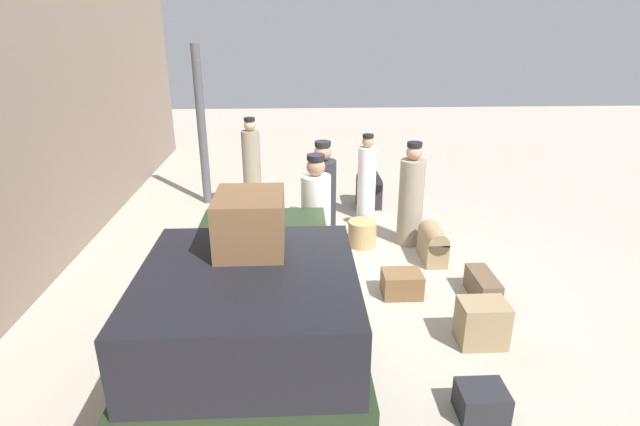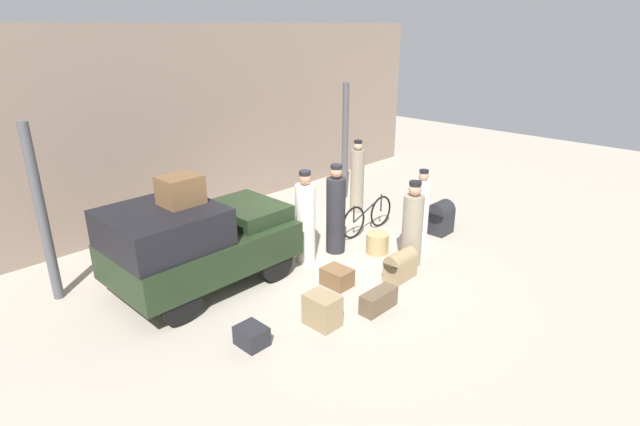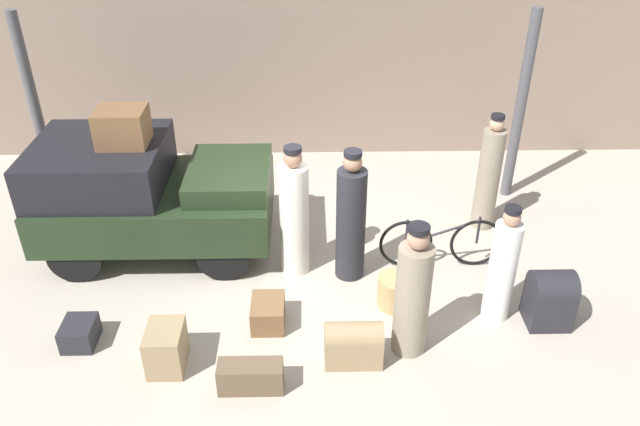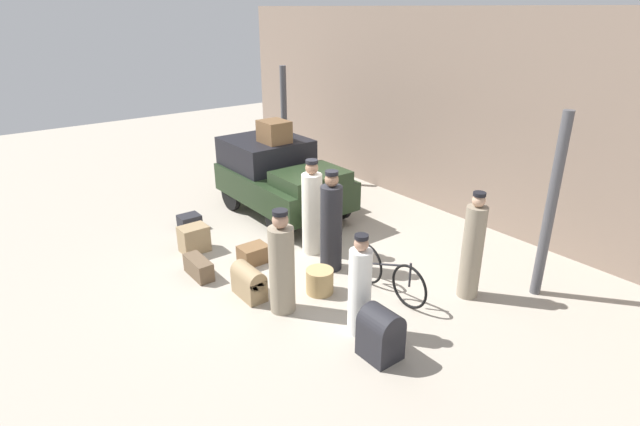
{
  "view_description": "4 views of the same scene",
  "coord_description": "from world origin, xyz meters",
  "px_view_note": "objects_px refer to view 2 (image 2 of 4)",
  "views": [
    {
      "loc": [
        -6.3,
        0.51,
        3.47
      ],
      "look_at": [
        0.2,
        0.2,
        0.95
      ],
      "focal_mm": 28.0,
      "sensor_mm": 36.0,
      "label": 1
    },
    {
      "loc": [
        -6.48,
        -6.24,
        4.48
      ],
      "look_at": [
        0.2,
        0.2,
        0.95
      ],
      "focal_mm": 28.0,
      "sensor_mm": 36.0,
      "label": 2
    },
    {
      "loc": [
        0.06,
        -6.79,
        5.21
      ],
      "look_at": [
        0.2,
        0.2,
        0.95
      ],
      "focal_mm": 35.0,
      "sensor_mm": 36.0,
      "label": 3
    },
    {
      "loc": [
        6.94,
        -4.99,
        4.47
      ],
      "look_at": [
        0.2,
        0.2,
        0.95
      ],
      "focal_mm": 28.0,
      "sensor_mm": 36.0,
      "label": 4
    }
  ],
  "objects_px": {
    "suitcase_tan_flat": "(252,336)",
    "trunk_barrel_dark": "(400,265)",
    "wicker_basket": "(377,243)",
    "suitcase_small_leather": "(440,217)",
    "truck": "(195,241)",
    "bicycle": "(368,216)",
    "porter_lifting_near_truck": "(357,179)",
    "trunk_on_truck_roof": "(180,190)",
    "conductor_in_dark_uniform": "(336,213)",
    "trunk_large_brown": "(322,310)",
    "suitcase_black_upright": "(379,300)",
    "porter_carrying_trunk": "(421,208)",
    "porter_with_bicycle": "(412,227)",
    "trunk_wicker_pale": "(337,277)",
    "porter_standing_middle": "(305,221)"
  },
  "relations": [
    {
      "from": "porter_with_bicycle",
      "to": "trunk_wicker_pale",
      "type": "height_order",
      "value": "porter_with_bicycle"
    },
    {
      "from": "suitcase_small_leather",
      "to": "porter_standing_middle",
      "type": "bearing_deg",
      "value": 159.43
    },
    {
      "from": "suitcase_black_upright",
      "to": "porter_lifting_near_truck",
      "type": "bearing_deg",
      "value": 44.53
    },
    {
      "from": "wicker_basket",
      "to": "porter_standing_middle",
      "type": "xyz_separation_m",
      "value": [
        -1.29,
        0.81,
        0.65
      ]
    },
    {
      "from": "porter_standing_middle",
      "to": "trunk_barrel_dark",
      "type": "xyz_separation_m",
      "value": [
        0.69,
        -1.82,
        -0.58
      ]
    },
    {
      "from": "suitcase_tan_flat",
      "to": "trunk_on_truck_roof",
      "type": "distance_m",
      "value": 2.73
    },
    {
      "from": "porter_lifting_near_truck",
      "to": "suitcase_black_upright",
      "type": "distance_m",
      "value": 4.72
    },
    {
      "from": "porter_with_bicycle",
      "to": "wicker_basket",
      "type": "bearing_deg",
      "value": 94.27
    },
    {
      "from": "conductor_in_dark_uniform",
      "to": "suitcase_small_leather",
      "type": "bearing_deg",
      "value": -23.7
    },
    {
      "from": "conductor_in_dark_uniform",
      "to": "trunk_wicker_pale",
      "type": "xyz_separation_m",
      "value": [
        -1.07,
        -1.01,
        -0.7
      ]
    },
    {
      "from": "bicycle",
      "to": "suitcase_tan_flat",
      "type": "xyz_separation_m",
      "value": [
        -4.56,
        -1.48,
        -0.23
      ]
    },
    {
      "from": "conductor_in_dark_uniform",
      "to": "trunk_large_brown",
      "type": "distance_m",
      "value": 2.83
    },
    {
      "from": "porter_carrying_trunk",
      "to": "trunk_large_brown",
      "type": "bearing_deg",
      "value": -168.63
    },
    {
      "from": "suitcase_tan_flat",
      "to": "trunk_barrel_dark",
      "type": "bearing_deg",
      "value": -6.67
    },
    {
      "from": "porter_carrying_trunk",
      "to": "trunk_wicker_pale",
      "type": "bearing_deg",
      "value": -177.82
    },
    {
      "from": "porter_standing_middle",
      "to": "trunk_wicker_pale",
      "type": "relative_size",
      "value": 3.59
    },
    {
      "from": "truck",
      "to": "conductor_in_dark_uniform",
      "type": "xyz_separation_m",
      "value": [
        2.84,
        -0.77,
        -0.04
      ]
    },
    {
      "from": "wicker_basket",
      "to": "conductor_in_dark_uniform",
      "type": "height_order",
      "value": "conductor_in_dark_uniform"
    },
    {
      "from": "bicycle",
      "to": "porter_lifting_near_truck",
      "type": "bearing_deg",
      "value": 50.63
    },
    {
      "from": "trunk_large_brown",
      "to": "suitcase_black_upright",
      "type": "height_order",
      "value": "trunk_large_brown"
    },
    {
      "from": "trunk_barrel_dark",
      "to": "trunk_large_brown",
      "type": "bearing_deg",
      "value": -179.72
    },
    {
      "from": "truck",
      "to": "porter_standing_middle",
      "type": "bearing_deg",
      "value": -17.09
    },
    {
      "from": "wicker_basket",
      "to": "suitcase_small_leather",
      "type": "bearing_deg",
      "value": -11.26
    },
    {
      "from": "bicycle",
      "to": "trunk_large_brown",
      "type": "height_order",
      "value": "bicycle"
    },
    {
      "from": "porter_with_bicycle",
      "to": "suitcase_black_upright",
      "type": "bearing_deg",
      "value": -161.62
    },
    {
      "from": "wicker_basket",
      "to": "porter_carrying_trunk",
      "type": "distance_m",
      "value": 1.36
    },
    {
      "from": "truck",
      "to": "trunk_barrel_dark",
      "type": "height_order",
      "value": "truck"
    },
    {
      "from": "wicker_basket",
      "to": "porter_standing_middle",
      "type": "bearing_deg",
      "value": 148.0
    },
    {
      "from": "suitcase_small_leather",
      "to": "conductor_in_dark_uniform",
      "type": "bearing_deg",
      "value": 156.3
    },
    {
      "from": "porter_carrying_trunk",
      "to": "trunk_large_brown",
      "type": "relative_size",
      "value": 2.98
    },
    {
      "from": "wicker_basket",
      "to": "porter_lifting_near_truck",
      "type": "relative_size",
      "value": 0.25
    },
    {
      "from": "porter_lifting_near_truck",
      "to": "porter_with_bicycle",
      "type": "height_order",
      "value": "porter_lifting_near_truck"
    },
    {
      "from": "wicker_basket",
      "to": "porter_lifting_near_truck",
      "type": "height_order",
      "value": "porter_lifting_near_truck"
    },
    {
      "from": "suitcase_black_upright",
      "to": "trunk_large_brown",
      "type": "bearing_deg",
      "value": 159.46
    },
    {
      "from": "wicker_basket",
      "to": "porter_with_bicycle",
      "type": "bearing_deg",
      "value": -85.73
    },
    {
      "from": "porter_carrying_trunk",
      "to": "trunk_barrel_dark",
      "type": "distance_m",
      "value": 2.05
    },
    {
      "from": "trunk_wicker_pale",
      "to": "suitcase_black_upright",
      "type": "xyz_separation_m",
      "value": [
        -0.13,
        -1.05,
        0.01
      ]
    },
    {
      "from": "truck",
      "to": "porter_with_bicycle",
      "type": "height_order",
      "value": "porter_with_bicycle"
    },
    {
      "from": "porter_lifting_near_truck",
      "to": "trunk_large_brown",
      "type": "height_order",
      "value": "porter_lifting_near_truck"
    },
    {
      "from": "porter_lifting_near_truck",
      "to": "trunk_barrel_dark",
      "type": "relative_size",
      "value": 2.79
    },
    {
      "from": "suitcase_small_leather",
      "to": "suitcase_black_upright",
      "type": "height_order",
      "value": "suitcase_small_leather"
    },
    {
      "from": "trunk_wicker_pale",
      "to": "trunk_large_brown",
      "type": "bearing_deg",
      "value": -148.17
    },
    {
      "from": "wicker_basket",
      "to": "conductor_in_dark_uniform",
      "type": "xyz_separation_m",
      "value": [
        -0.55,
        0.68,
        0.65
      ]
    },
    {
      "from": "trunk_barrel_dark",
      "to": "trunk_wicker_pale",
      "type": "bearing_deg",
      "value": 146.11
    },
    {
      "from": "porter_standing_middle",
      "to": "trunk_large_brown",
      "type": "bearing_deg",
      "value": -128.04
    },
    {
      "from": "conductor_in_dark_uniform",
      "to": "suitcase_black_upright",
      "type": "relative_size",
      "value": 2.64
    },
    {
      "from": "suitcase_black_upright",
      "to": "trunk_on_truck_roof",
      "type": "bearing_deg",
      "value": 122.63
    },
    {
      "from": "conductor_in_dark_uniform",
      "to": "suitcase_small_leather",
      "type": "height_order",
      "value": "conductor_in_dark_uniform"
    },
    {
      "from": "trunk_wicker_pale",
      "to": "bicycle",
      "type": "bearing_deg",
      "value": 26.81
    },
    {
      "from": "porter_lifting_near_truck",
      "to": "trunk_on_truck_roof",
      "type": "xyz_separation_m",
      "value": [
        -5.15,
        -0.44,
        1.04
      ]
    }
  ]
}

